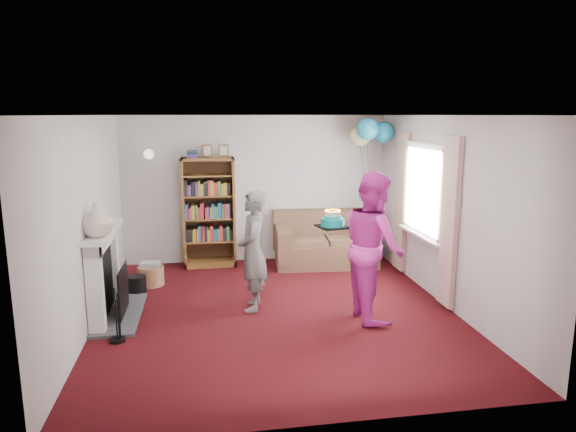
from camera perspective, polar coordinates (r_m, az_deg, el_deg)
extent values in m
plane|color=black|center=(6.76, -1.22, -10.59)|extent=(5.00, 5.00, 0.00)
cube|color=silver|center=(8.85, -3.57, 3.02)|extent=(4.50, 0.02, 2.50)
cube|color=silver|center=(6.48, -21.45, -0.76)|extent=(0.02, 5.00, 2.50)
cube|color=silver|center=(7.07, 17.18, 0.46)|extent=(0.02, 5.00, 2.50)
cube|color=white|center=(6.27, -1.31, 11.18)|extent=(4.50, 5.00, 0.01)
cube|color=#3F3F42|center=(6.97, -18.25, -10.31)|extent=(0.55, 1.40, 0.04)
cube|color=white|center=(6.31, -20.64, -7.80)|extent=(0.18, 0.14, 1.06)
cube|color=white|center=(7.35, -19.02, -5.04)|extent=(0.18, 0.14, 1.06)
cube|color=white|center=(6.71, -20.03, -2.48)|extent=(0.18, 1.24, 0.16)
cube|color=white|center=(6.68, -19.84, -1.64)|extent=(0.28, 1.35, 0.05)
cube|color=black|center=(6.85, -19.90, -6.72)|extent=(0.10, 0.80, 0.86)
cube|color=black|center=(6.85, -17.83, -7.89)|extent=(0.02, 0.70, 0.60)
cylinder|color=black|center=(6.13, -18.59, -10.33)|extent=(0.18, 0.18, 0.64)
cylinder|color=black|center=(7.66, -16.44, -7.36)|extent=(0.26, 0.26, 0.26)
cube|color=white|center=(7.49, 15.15, 7.51)|extent=(0.08, 1.30, 0.08)
cube|color=white|center=(7.67, 14.68, -1.85)|extent=(0.08, 1.30, 0.08)
cube|color=white|center=(7.57, 15.12, 2.78)|extent=(0.01, 1.15, 1.20)
cube|color=white|center=(7.66, 14.46, -2.07)|extent=(0.14, 1.32, 0.04)
cube|color=beige|center=(6.87, 17.49, -0.71)|extent=(0.07, 0.38, 2.20)
cube|color=beige|center=(8.34, 12.46, 1.57)|extent=(0.07, 0.38, 2.20)
cylinder|color=gold|center=(8.72, -15.17, 6.83)|extent=(0.04, 0.12, 0.04)
sphere|color=white|center=(8.64, -15.22, 6.65)|extent=(0.16, 0.16, 0.16)
cube|color=#472B14|center=(8.82, -8.79, 0.62)|extent=(0.86, 0.04, 1.82)
cube|color=brown|center=(8.64, -11.50, 0.31)|extent=(0.04, 0.42, 1.82)
cube|color=brown|center=(8.64, -6.06, 0.48)|extent=(0.04, 0.42, 1.82)
cube|color=brown|center=(8.51, -8.96, 6.28)|extent=(0.86, 0.42, 0.04)
cube|color=brown|center=(8.83, -8.61, -5.09)|extent=(0.86, 0.42, 0.10)
cube|color=brown|center=(8.73, -8.68, -2.69)|extent=(0.78, 0.38, 0.03)
cube|color=brown|center=(8.65, -8.76, -0.23)|extent=(0.78, 0.38, 0.02)
cube|color=brown|center=(8.58, -8.83, 2.28)|extent=(0.78, 0.38, 0.02)
cube|color=brown|center=(8.54, -8.90, 4.50)|extent=(0.78, 0.38, 0.02)
cube|color=maroon|center=(8.49, -10.60, 6.76)|extent=(0.16, 0.22, 0.12)
cube|color=brown|center=(8.55, -8.99, 7.18)|extent=(0.16, 0.02, 0.20)
cube|color=brown|center=(8.56, -7.18, 7.23)|extent=(0.16, 0.02, 0.20)
cube|color=brown|center=(8.76, 4.19, -4.11)|extent=(1.68, 0.89, 0.40)
cube|color=brown|center=(8.98, 3.74, -1.44)|extent=(1.68, 0.24, 0.69)
cube|color=brown|center=(8.57, -0.49, -3.06)|extent=(0.24, 0.84, 0.54)
cube|color=brown|center=(8.90, 8.73, -2.65)|extent=(0.24, 0.84, 0.54)
cube|color=brown|center=(8.55, 1.88, -2.90)|extent=(0.71, 0.59, 0.12)
cube|color=brown|center=(8.72, 6.74, -2.68)|extent=(0.71, 0.59, 0.12)
cylinder|color=#8A5F40|center=(7.98, -15.00, -6.42)|extent=(0.39, 0.39, 0.29)
cube|color=beige|center=(7.93, -15.06, -5.21)|extent=(0.27, 0.21, 0.06)
imported|color=black|center=(6.64, -3.93, -3.89)|extent=(0.45, 0.62, 1.57)
imported|color=#CB2896|center=(6.41, 9.48, -3.29)|extent=(0.73, 0.92, 1.84)
cube|color=black|center=(6.48, 4.97, -1.18)|extent=(0.36, 0.36, 0.02)
cylinder|color=#0A7E76|center=(6.47, 4.98, -0.66)|extent=(0.30, 0.30, 0.10)
cylinder|color=#0A7E76|center=(6.46, 4.99, -0.14)|extent=(0.22, 0.22, 0.04)
cylinder|color=#DB617B|center=(6.47, 5.76, 0.19)|extent=(0.01, 0.01, 0.09)
sphere|color=orange|center=(6.46, 5.77, 0.62)|extent=(0.02, 0.02, 0.02)
cylinder|color=#DB617B|center=(6.50, 5.64, 0.24)|extent=(0.01, 0.01, 0.09)
sphere|color=orange|center=(6.49, 5.64, 0.67)|extent=(0.02, 0.02, 0.02)
cylinder|color=#DB617B|center=(6.52, 5.43, 0.28)|extent=(0.01, 0.01, 0.09)
sphere|color=orange|center=(6.51, 5.43, 0.71)|extent=(0.02, 0.02, 0.02)
cylinder|color=#DB617B|center=(6.54, 5.16, 0.31)|extent=(0.01, 0.01, 0.09)
sphere|color=orange|center=(6.53, 5.17, 0.74)|extent=(0.02, 0.02, 0.02)
cylinder|color=#DB617B|center=(6.54, 4.88, 0.31)|extent=(0.01, 0.01, 0.09)
sphere|color=orange|center=(6.53, 4.88, 0.74)|extent=(0.02, 0.02, 0.02)
cylinder|color=#DB617B|center=(6.53, 4.60, 0.30)|extent=(0.01, 0.01, 0.09)
sphere|color=orange|center=(6.52, 4.61, 0.73)|extent=(0.02, 0.02, 0.02)
cylinder|color=#DB617B|center=(6.51, 4.39, 0.27)|extent=(0.01, 0.01, 0.09)
sphere|color=orange|center=(6.50, 4.39, 0.70)|extent=(0.02, 0.02, 0.02)
cylinder|color=#DB617B|center=(6.48, 4.25, 0.22)|extent=(0.01, 0.01, 0.09)
sphere|color=orange|center=(6.47, 4.25, 0.66)|extent=(0.02, 0.02, 0.02)
cylinder|color=#DB617B|center=(6.45, 4.21, 0.17)|extent=(0.01, 0.01, 0.09)
sphere|color=orange|center=(6.44, 4.21, 0.60)|extent=(0.02, 0.02, 0.02)
cylinder|color=#DB617B|center=(6.41, 4.28, 0.11)|extent=(0.01, 0.01, 0.09)
sphere|color=orange|center=(6.41, 4.28, 0.55)|extent=(0.02, 0.02, 0.02)
cylinder|color=#DB617B|center=(6.39, 4.44, 0.06)|extent=(0.01, 0.01, 0.09)
sphere|color=orange|center=(6.38, 4.45, 0.50)|extent=(0.02, 0.02, 0.02)
cylinder|color=#DB617B|center=(6.37, 4.69, 0.03)|extent=(0.01, 0.01, 0.09)
sphere|color=orange|center=(6.36, 4.69, 0.47)|extent=(0.02, 0.02, 0.02)
cylinder|color=#DB617B|center=(6.36, 4.97, 0.01)|extent=(0.01, 0.01, 0.09)
sphere|color=orange|center=(6.35, 4.98, 0.45)|extent=(0.02, 0.02, 0.02)
cylinder|color=#DB617B|center=(6.37, 5.26, 0.02)|extent=(0.01, 0.01, 0.09)
sphere|color=orange|center=(6.36, 5.27, 0.46)|extent=(0.02, 0.02, 0.02)
cylinder|color=#DB617B|center=(6.39, 5.52, 0.04)|extent=(0.01, 0.01, 0.09)
sphere|color=orange|center=(6.38, 5.53, 0.48)|extent=(0.02, 0.02, 0.02)
cylinder|color=#DB617B|center=(6.41, 5.70, 0.08)|extent=(0.01, 0.01, 0.09)
sphere|color=orange|center=(6.40, 5.71, 0.52)|extent=(0.02, 0.02, 0.02)
cylinder|color=#DB617B|center=(6.44, 5.78, 0.13)|extent=(0.01, 0.01, 0.09)
sphere|color=orange|center=(6.43, 5.79, 0.57)|extent=(0.02, 0.02, 0.02)
sphere|color=#3F3F3F|center=(8.66, 9.19, -1.18)|extent=(0.02, 0.02, 0.02)
sphere|color=teal|center=(8.69, 10.53, 9.12)|extent=(0.36, 0.36, 0.36)
sphere|color=#D6D583|center=(8.77, 8.03, 8.82)|extent=(0.36, 0.36, 0.36)
sphere|color=teal|center=(8.40, 8.84, 9.53)|extent=(0.36, 0.36, 0.36)
imported|color=beige|center=(6.30, -20.52, -0.42)|extent=(0.49, 0.49, 0.38)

